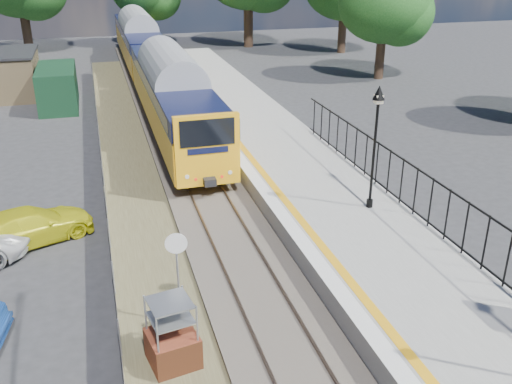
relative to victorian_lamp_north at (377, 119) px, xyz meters
name	(u,v)px	position (x,y,z in m)	size (l,w,h in m)	color
ground	(286,352)	(-5.30, -6.00, -4.30)	(120.00, 120.00, 0.00)	#2D2D30
track_bed	(200,205)	(-5.77, 3.67, -4.21)	(5.90, 80.00, 0.29)	#473F38
platform	(321,200)	(-1.10, 2.00, -3.85)	(5.00, 70.00, 0.90)	gray
platform_edge	(273,195)	(-3.16, 2.00, -3.39)	(0.90, 70.00, 0.01)	silver
victorian_lamp_north	(377,119)	(0.00, 0.00, 0.00)	(0.44, 0.44, 4.60)	black
palisade_fence	(461,224)	(1.25, -3.76, -2.46)	(0.12, 26.00, 2.00)	black
wire_fence	(104,182)	(-9.50, 6.00, -3.70)	(0.06, 52.00, 1.20)	#999EA3
train	(151,59)	(-5.30, 24.52, -1.96)	(2.82, 40.83, 3.51)	#F5A915
brick_plinth	(172,334)	(-8.22, -5.62, -3.38)	(1.38, 1.38, 1.92)	brown
speed_sign	(177,264)	(-7.80, -4.15, -2.24)	(0.60, 0.13, 2.99)	#999EA3
car_yellow	(30,226)	(-12.22, 2.33, -3.64)	(1.84, 4.52, 1.31)	yellow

